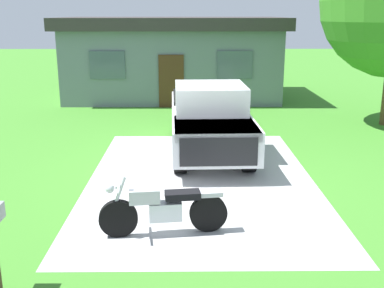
{
  "coord_description": "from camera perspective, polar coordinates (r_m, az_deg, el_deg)",
  "views": [
    {
      "loc": [
        -0.3,
        -10.06,
        3.7
      ],
      "look_at": [
        -0.21,
        -0.15,
        0.9
      ],
      "focal_mm": 43.67,
      "sensor_mm": 36.0,
      "label": 1
    }
  ],
  "objects": [
    {
      "name": "ground_plane",
      "position": [
        10.72,
        1.11,
        -4.42
      ],
      "size": [
        80.0,
        80.0,
        0.0
      ],
      "primitive_type": "plane",
      "color": "#3E8028"
    },
    {
      "name": "driveway_pad",
      "position": [
        10.72,
        1.11,
        -4.4
      ],
      "size": [
        5.12,
        7.85,
        0.01
      ],
      "primitive_type": "cube",
      "color": "#A8A8A8",
      "rests_on": "ground"
    },
    {
      "name": "motorcycle",
      "position": [
        8.07,
        -3.58,
        -7.85
      ],
      "size": [
        2.21,
        0.7,
        1.09
      ],
      "color": "black",
      "rests_on": "ground"
    },
    {
      "name": "pickup_truck",
      "position": [
        12.8,
        2.05,
        3.37
      ],
      "size": [
        2.18,
        5.69,
        1.9
      ],
      "color": "black",
      "rests_on": "ground"
    },
    {
      "name": "neighbor_house",
      "position": [
        21.23,
        -2.34,
        10.59
      ],
      "size": [
        9.6,
        5.6,
        3.5
      ],
      "color": "slate",
      "rests_on": "ground"
    }
  ]
}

